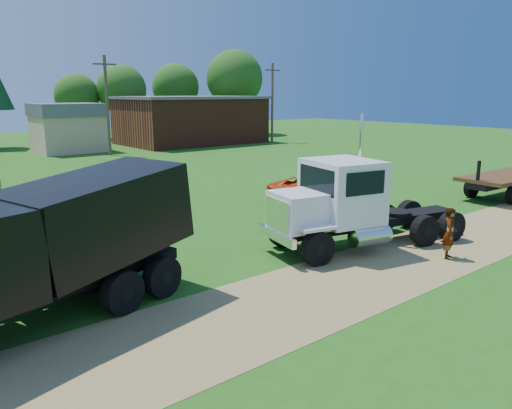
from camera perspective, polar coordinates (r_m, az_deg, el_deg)
ground at (r=16.98m, az=13.37°, el=-7.43°), size 140.00×140.00×0.00m
dirt_track at (r=16.97m, az=13.37°, el=-7.41°), size 120.00×4.20×0.01m
white_semi_tractor at (r=18.69m, az=10.02°, el=0.01°), size 8.43×4.30×4.97m
black_dump_truck at (r=13.50m, az=-22.90°, el=-4.10°), size 8.89×4.61×3.77m
orange_pickup at (r=26.33m, az=7.34°, el=1.67°), size 5.94×4.35×1.50m
spectator_a at (r=18.77m, az=21.26°, el=-3.09°), size 0.79×0.70×1.83m
spectator_b at (r=17.67m, az=-14.55°, el=-3.99°), size 0.82×0.66×1.58m
brick_building at (r=58.42m, az=-7.45°, el=9.58°), size 15.40×10.40×5.30m
tan_shed at (r=52.42m, az=-20.67°, el=8.28°), size 6.20×5.40×4.70m
utility_poles at (r=48.36m, az=-16.64°, el=10.97°), size 42.20×0.28×9.00m
tree_row at (r=61.32m, az=-24.63°, el=12.58°), size 58.86×14.73×11.47m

